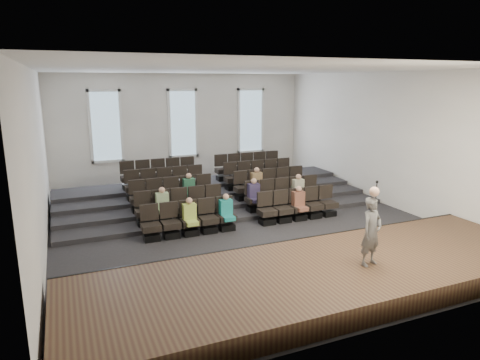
# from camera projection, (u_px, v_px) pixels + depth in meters

# --- Properties ---
(ground) EXTENTS (14.00, 14.00, 0.00)m
(ground) POSITION_uv_depth(u_px,v_px,m) (240.00, 221.00, 14.51)
(ground) COLOR black
(ground) RESTS_ON ground
(ceiling) EXTENTS (12.00, 14.00, 0.02)m
(ceiling) POSITION_uv_depth(u_px,v_px,m) (240.00, 69.00, 13.38)
(ceiling) COLOR white
(ceiling) RESTS_ON ground
(wall_back) EXTENTS (12.00, 0.04, 5.00)m
(wall_back) POSITION_uv_depth(u_px,v_px,m) (183.00, 128.00, 20.25)
(wall_back) COLOR white
(wall_back) RESTS_ON ground
(wall_front) EXTENTS (12.00, 0.04, 5.00)m
(wall_front) POSITION_uv_depth(u_px,v_px,m) (392.00, 204.00, 7.65)
(wall_front) COLOR white
(wall_front) RESTS_ON ground
(wall_left) EXTENTS (0.04, 14.00, 5.00)m
(wall_left) POSITION_uv_depth(u_px,v_px,m) (37.00, 162.00, 11.68)
(wall_left) COLOR white
(wall_left) RESTS_ON ground
(wall_right) EXTENTS (0.04, 14.00, 5.00)m
(wall_right) POSITION_uv_depth(u_px,v_px,m) (386.00, 139.00, 16.22)
(wall_right) COLOR white
(wall_right) RESTS_ON ground
(stage) EXTENTS (11.80, 3.60, 0.50)m
(stage) POSITION_uv_depth(u_px,v_px,m) (325.00, 276.00, 9.88)
(stage) COLOR #46331E
(stage) RESTS_ON ground
(stage_lip) EXTENTS (11.80, 0.06, 0.52)m
(stage_lip) POSITION_uv_depth(u_px,v_px,m) (288.00, 249.00, 11.47)
(stage_lip) COLOR black
(stage_lip) RESTS_ON ground
(risers) EXTENTS (11.80, 4.80, 0.60)m
(risers) POSITION_uv_depth(u_px,v_px,m) (210.00, 194.00, 17.32)
(risers) COLOR black
(risers) RESTS_ON ground
(seating_rows) EXTENTS (6.80, 4.70, 1.67)m
(seating_rows) POSITION_uv_depth(u_px,v_px,m) (224.00, 192.00, 15.74)
(seating_rows) COLOR black
(seating_rows) RESTS_ON ground
(windows) EXTENTS (8.44, 0.10, 3.24)m
(windows) POSITION_uv_depth(u_px,v_px,m) (183.00, 124.00, 20.15)
(windows) COLOR white
(windows) RESTS_ON wall_back
(audience) EXTENTS (5.45, 2.64, 1.10)m
(audience) POSITION_uv_depth(u_px,v_px,m) (236.00, 196.00, 14.62)
(audience) COLOR #ADC54F
(audience) RESTS_ON seating_rows
(speaker) EXTENTS (0.66, 0.51, 1.60)m
(speaker) POSITION_uv_depth(u_px,v_px,m) (371.00, 232.00, 9.74)
(speaker) COLOR #555351
(speaker) RESTS_ON stage
(mic_stand) EXTENTS (0.28, 0.28, 1.68)m
(mic_stand) POSITION_uv_depth(u_px,v_px,m) (374.00, 224.00, 11.17)
(mic_stand) COLOR black
(mic_stand) RESTS_ON stage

